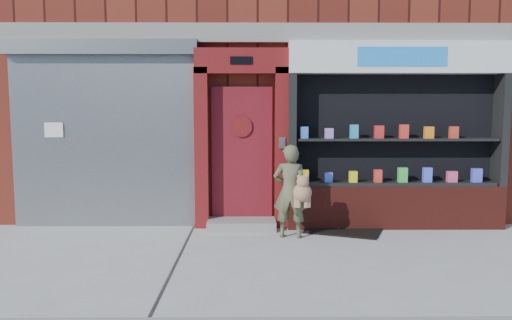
{
  "coord_description": "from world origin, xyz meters",
  "views": [
    {
      "loc": [
        -0.58,
        -6.24,
        1.97
      ],
      "look_at": [
        -0.52,
        1.0,
        1.2
      ],
      "focal_mm": 35.0,
      "sensor_mm": 36.0,
      "label": 1
    }
  ],
  "objects": [
    {
      "name": "ground",
      "position": [
        0.0,
        0.0,
        0.0
      ],
      "size": [
        80.0,
        80.0,
        0.0
      ],
      "primitive_type": "plane",
      "color": "#9E9E99",
      "rests_on": "ground"
    },
    {
      "name": "building",
      "position": [
        -0.0,
        5.99,
        4.0
      ],
      "size": [
        12.0,
        8.16,
        8.0
      ],
      "color": "#581C14",
      "rests_on": "ground"
    },
    {
      "name": "shutter_bay",
      "position": [
        -3.0,
        1.93,
        1.72
      ],
      "size": [
        3.1,
        0.3,
        3.04
      ],
      "color": "gray",
      "rests_on": "ground"
    },
    {
      "name": "red_door_bay",
      "position": [
        -0.75,
        1.86,
        1.46
      ],
      "size": [
        1.52,
        0.58,
        2.9
      ],
      "color": "#601012",
      "rests_on": "ground"
    },
    {
      "name": "pharmacy_bay",
      "position": [
        1.75,
        1.81,
        1.37
      ],
      "size": [
        3.5,
        0.41,
        3.0
      ],
      "color": "maroon",
      "rests_on": "ground"
    },
    {
      "name": "woman",
      "position": [
        0.01,
        1.16,
        0.71
      ],
      "size": [
        0.59,
        0.51,
        1.41
      ],
      "color": "#55583A",
      "rests_on": "ground"
    },
    {
      "name": "doormat",
      "position": [
        0.88,
        1.55,
        0.01
      ],
      "size": [
        1.35,
        1.15,
        0.03
      ],
      "primitive_type": "cube",
      "rotation": [
        0.0,
        0.0,
        -0.38
      ],
      "color": "black",
      "rests_on": "ground"
    }
  ]
}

